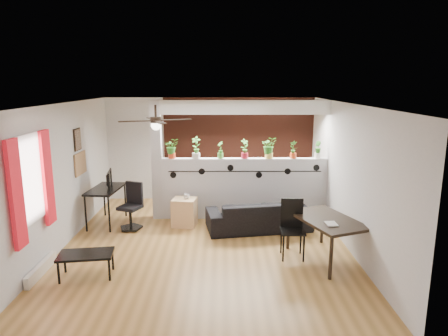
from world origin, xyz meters
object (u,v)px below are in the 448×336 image
at_px(potted_plant_4, 269,147).
at_px(computer_desk, 106,191).
at_px(ceiling_fan, 156,122).
at_px(potted_plant_2, 220,149).
at_px(cup, 187,196).
at_px(cube_shelf, 185,212).
at_px(potted_plant_0, 172,148).
at_px(potted_plant_3, 245,148).
at_px(office_chair, 132,209).
at_px(sofa, 259,215).
at_px(potted_plant_1, 196,147).
at_px(potted_plant_6, 318,149).
at_px(dining_table, 327,223).
at_px(coffee_table, 86,256).
at_px(folding_chair, 292,223).
at_px(potted_plant_5, 293,149).

xyz_separation_m(potted_plant_4, computer_desk, (-3.48, -0.36, -0.89)).
relative_size(ceiling_fan, potted_plant_2, 3.20).
bearing_deg(cup, cube_shelf, 180.00).
bearing_deg(cube_shelf, computer_desk, -176.11).
bearing_deg(potted_plant_0, potted_plant_2, 0.00).
relative_size(potted_plant_4, cup, 3.75).
distance_m(potted_plant_3, office_chair, 2.70).
xyz_separation_m(ceiling_fan, sofa, (1.86, 1.08, -2.02)).
distance_m(potted_plant_1, office_chair, 1.88).
bearing_deg(potted_plant_6, dining_table, -98.01).
height_order(potted_plant_2, potted_plant_6, potted_plant_6).
xyz_separation_m(office_chair, coffee_table, (-0.25, -2.08, -0.08)).
bearing_deg(computer_desk, folding_chair, -23.95).
bearing_deg(cube_shelf, folding_chair, -27.82).
distance_m(potted_plant_4, potted_plant_5, 0.53).
distance_m(potted_plant_5, cup, 2.52).
xyz_separation_m(potted_plant_6, sofa, (-1.32, -0.72, -1.26)).
distance_m(cube_shelf, dining_table, 3.07).
xyz_separation_m(office_chair, dining_table, (3.62, -1.47, 0.23)).
relative_size(potted_plant_2, dining_table, 0.24).
bearing_deg(computer_desk, dining_table, -22.98).
bearing_deg(ceiling_fan, potted_plant_4, 40.24).
xyz_separation_m(sofa, folding_chair, (0.46, -1.27, 0.30)).
bearing_deg(sofa, potted_plant_6, -160.57).
xyz_separation_m(ceiling_fan, potted_plant_0, (0.02, 1.80, -0.73)).
xyz_separation_m(potted_plant_0, potted_plant_6, (3.16, 0.00, -0.03)).
distance_m(dining_table, coffee_table, 3.93).
distance_m(potted_plant_1, cup, 1.10).
xyz_separation_m(cube_shelf, computer_desk, (-1.67, 0.14, 0.41)).
bearing_deg(folding_chair, potted_plant_6, 66.65).
relative_size(potted_plant_3, potted_plant_4, 0.91).
bearing_deg(potted_plant_1, potted_plant_3, 0.00).
bearing_deg(dining_table, potted_plant_2, 129.90).
bearing_deg(cube_shelf, cup, 8.82).
bearing_deg(dining_table, cube_shelf, 147.18).
bearing_deg(ceiling_fan, potted_plant_5, 34.15).
height_order(potted_plant_2, sofa, potted_plant_2).
bearing_deg(sofa, ceiling_fan, 20.62).
bearing_deg(office_chair, dining_table, -22.12).
distance_m(potted_plant_0, potted_plant_3, 1.58).
xyz_separation_m(potted_plant_4, potted_plant_5, (0.53, 0.00, -0.04)).
bearing_deg(potted_plant_6, folding_chair, -113.35).
bearing_deg(cup, dining_table, -33.34).
bearing_deg(office_chair, ceiling_fan, -56.24).
xyz_separation_m(cube_shelf, office_chair, (-1.06, -0.18, 0.13)).
xyz_separation_m(cup, folding_chair, (1.95, -1.49, -0.04)).
bearing_deg(office_chair, potted_plant_6, 9.89).
xyz_separation_m(potted_plant_3, coffee_table, (-2.60, -2.77, -1.23)).
bearing_deg(potted_plant_3, coffee_table, -133.21).
relative_size(sofa, office_chair, 2.11).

